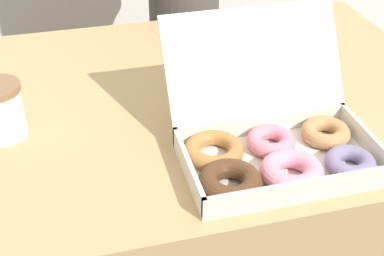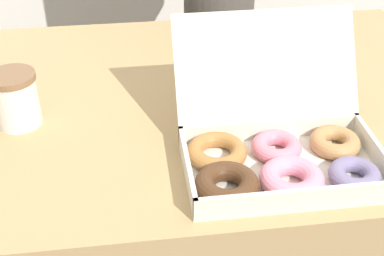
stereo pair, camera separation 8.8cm
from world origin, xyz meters
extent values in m
cube|color=tan|center=(0.00, 0.00, 0.36)|extent=(1.18, 0.84, 0.71)
cube|color=silver|center=(0.09, -0.29, 0.72)|extent=(0.35, 0.21, 0.01)
cube|color=silver|center=(-0.08, -0.29, 0.74)|extent=(0.01, 0.21, 0.04)
cube|color=silver|center=(0.26, -0.29, 0.74)|extent=(0.01, 0.21, 0.04)
cube|color=silver|center=(0.09, -0.38, 0.74)|extent=(0.35, 0.01, 0.04)
cube|color=silver|center=(0.09, -0.19, 0.74)|extent=(0.35, 0.01, 0.04)
cube|color=silver|center=(0.09, -0.13, 0.85)|extent=(0.35, 0.12, 0.18)
torus|color=#4C2D19|center=(-0.02, -0.33, 0.74)|extent=(0.12, 0.12, 0.04)
torus|color=#A87038|center=(-0.02, -0.24, 0.74)|extent=(0.14, 0.14, 0.03)
torus|color=pink|center=(0.09, -0.33, 0.74)|extent=(0.15, 0.15, 0.04)
torus|color=pink|center=(0.09, -0.24, 0.74)|extent=(0.13, 0.13, 0.03)
torus|color=slate|center=(0.20, -0.33, 0.74)|extent=(0.09, 0.09, 0.03)
torus|color=#B27F4C|center=(0.20, -0.24, 0.74)|extent=(0.12, 0.12, 0.03)
cylinder|color=silver|center=(-0.39, -0.06, 0.76)|extent=(0.09, 0.09, 0.10)
cylinder|color=#4C4742|center=(0.15, 0.66, 0.49)|extent=(0.23, 0.23, 0.98)
camera|label=1|loc=(-0.25, -0.98, 1.32)|focal=50.00mm
camera|label=2|loc=(-0.16, -1.00, 1.32)|focal=50.00mm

